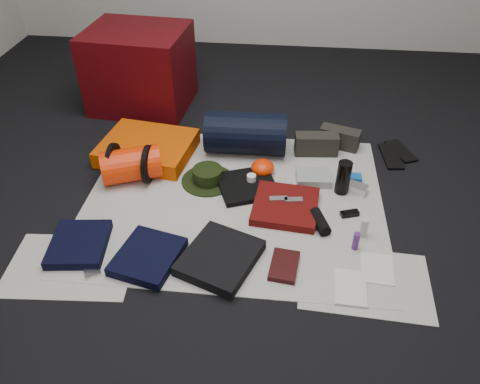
# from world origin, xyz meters

# --- Properties ---
(floor) EXTENTS (4.50, 4.50, 0.02)m
(floor) POSITION_xyz_m (0.00, 0.00, -0.01)
(floor) COLOR black
(floor) RESTS_ON ground
(newspaper_mat) EXTENTS (1.60, 1.30, 0.01)m
(newspaper_mat) POSITION_xyz_m (0.00, 0.00, 0.00)
(newspaper_mat) COLOR silver
(newspaper_mat) RESTS_ON floor
(newspaper_sheet_front_left) EXTENTS (0.61, 0.44, 0.00)m
(newspaper_sheet_front_left) POSITION_xyz_m (-0.70, -0.55, 0.00)
(newspaper_sheet_front_left) COLOR silver
(newspaper_sheet_front_left) RESTS_ON floor
(newspaper_sheet_front_right) EXTENTS (0.60, 0.43, 0.00)m
(newspaper_sheet_front_right) POSITION_xyz_m (0.65, -0.50, 0.00)
(newspaper_sheet_front_right) COLOR silver
(newspaper_sheet_front_right) RESTS_ON floor
(red_cabinet) EXTENTS (0.70, 0.60, 0.54)m
(red_cabinet) POSITION_xyz_m (-0.77, 1.03, 0.27)
(red_cabinet) COLOR #480509
(red_cabinet) RESTS_ON floor
(sleeping_pad) EXTENTS (0.59, 0.51, 0.10)m
(sleeping_pad) POSITION_xyz_m (-0.58, 0.38, 0.05)
(sleeping_pad) COLOR #D14A02
(sleeping_pad) RESTS_ON newspaper_mat
(stuff_sack) EXTENTS (0.37, 0.30, 0.19)m
(stuff_sack) POSITION_xyz_m (-0.60, 0.13, 0.10)
(stuff_sack) COLOR red
(stuff_sack) RESTS_ON newspaper_mat
(sack_strap_left) EXTENTS (0.02, 0.22, 0.22)m
(sack_strap_left) POSITION_xyz_m (-0.70, 0.13, 0.11)
(sack_strap_left) COLOR black
(sack_strap_left) RESTS_ON newspaper_mat
(sack_strap_right) EXTENTS (0.02, 0.22, 0.22)m
(sack_strap_right) POSITION_xyz_m (-0.50, 0.13, 0.11)
(sack_strap_right) COLOR black
(sack_strap_right) RESTS_ON newspaper_mat
(navy_duffel) EXTENTS (0.49, 0.26, 0.26)m
(navy_duffel) POSITION_xyz_m (0.02, 0.48, 0.13)
(navy_duffel) COLOR black
(navy_duffel) RESTS_ON newspaper_mat
(boonie_brim) EXTENTS (0.32, 0.32, 0.01)m
(boonie_brim) POSITION_xyz_m (-0.17, 0.15, 0.01)
(boonie_brim) COLOR black
(boonie_brim) RESTS_ON newspaper_mat
(boonie_crown) EXTENTS (0.17, 0.17, 0.07)m
(boonie_crown) POSITION_xyz_m (-0.17, 0.15, 0.05)
(boonie_crown) COLOR black
(boonie_crown) RESTS_ON boonie_brim
(hiking_boot_left) EXTENTS (0.27, 0.12, 0.13)m
(hiking_boot_left) POSITION_xyz_m (0.45, 0.50, 0.07)
(hiking_boot_left) COLOR #28261F
(hiking_boot_left) RESTS_ON newspaper_mat
(hiking_boot_right) EXTENTS (0.26, 0.16, 0.12)m
(hiking_boot_right) POSITION_xyz_m (0.60, 0.60, 0.07)
(hiking_boot_right) COLOR #28261F
(hiking_boot_right) RESTS_ON newspaper_mat
(flip_flop_left) EXTENTS (0.12, 0.28, 0.01)m
(flip_flop_left) POSITION_xyz_m (0.91, 0.52, 0.01)
(flip_flop_left) COLOR black
(flip_flop_left) RESTS_ON floor
(flip_flop_right) EXTENTS (0.18, 0.26, 0.01)m
(flip_flop_right) POSITION_xyz_m (0.98, 0.58, 0.01)
(flip_flop_right) COLOR black
(flip_flop_right) RESTS_ON floor
(trousers_navy_a) EXTENTS (0.29, 0.33, 0.05)m
(trousers_navy_a) POSITION_xyz_m (-0.70, -0.44, 0.03)
(trousers_navy_a) COLOR black
(trousers_navy_a) RESTS_ON newspaper_mat
(trousers_navy_b) EXTENTS (0.34, 0.36, 0.05)m
(trousers_navy_b) POSITION_xyz_m (-0.35, -0.48, 0.03)
(trousers_navy_b) COLOR black
(trousers_navy_b) RESTS_ON newspaper_mat
(trousers_charcoal) EXTENTS (0.42, 0.44, 0.06)m
(trousers_charcoal) POSITION_xyz_m (-0.01, -0.46, 0.03)
(trousers_charcoal) COLOR black
(trousers_charcoal) RESTS_ON newspaper_mat
(black_tshirt) EXTENTS (0.39, 0.38, 0.03)m
(black_tshirt) POSITION_xyz_m (0.06, 0.12, 0.02)
(black_tshirt) COLOR black
(black_tshirt) RESTS_ON newspaper_mat
(red_shirt) EXTENTS (0.36, 0.36, 0.04)m
(red_shirt) POSITION_xyz_m (0.28, -0.05, 0.03)
(red_shirt) COLOR #510A08
(red_shirt) RESTS_ON newspaper_mat
(orange_stuff_sack) EXTENTS (0.14, 0.14, 0.09)m
(orange_stuff_sack) POSITION_xyz_m (0.14, 0.26, 0.05)
(orange_stuff_sack) COLOR red
(orange_stuff_sack) RESTS_ON newspaper_mat
(first_aid_pouch) EXTENTS (0.20, 0.16, 0.05)m
(first_aid_pouch) POSITION_xyz_m (0.43, 0.22, 0.03)
(first_aid_pouch) COLOR gray
(first_aid_pouch) RESTS_ON newspaper_mat
(water_bottle) EXTENTS (0.10, 0.10, 0.19)m
(water_bottle) POSITION_xyz_m (0.58, 0.14, 0.10)
(water_bottle) COLOR black
(water_bottle) RESTS_ON newspaper_mat
(speaker) EXTENTS (0.11, 0.17, 0.06)m
(speaker) POSITION_xyz_m (0.46, -0.16, 0.04)
(speaker) COLOR black
(speaker) RESTS_ON newspaper_mat
(compact_camera) EXTENTS (0.13, 0.11, 0.05)m
(compact_camera) POSITION_xyz_m (0.67, 0.14, 0.03)
(compact_camera) COLOR silver
(compact_camera) RESTS_ON newspaper_mat
(cyan_case) EXTENTS (0.10, 0.07, 0.03)m
(cyan_case) POSITION_xyz_m (0.65, 0.25, 0.02)
(cyan_case) COLOR #1052A2
(cyan_case) RESTS_ON newspaper_mat
(toiletry_purple) EXTENTS (0.03, 0.03, 0.10)m
(toiletry_purple) POSITION_xyz_m (0.62, -0.30, 0.05)
(toiletry_purple) COLOR #4E2270
(toiletry_purple) RESTS_ON newspaper_mat
(toiletry_clear) EXTENTS (0.04, 0.04, 0.10)m
(toiletry_clear) POSITION_xyz_m (0.67, -0.21, 0.06)
(toiletry_clear) COLOR #A9ADA8
(toiletry_clear) RESTS_ON newspaper_mat
(paperback_book) EXTENTS (0.15, 0.20, 0.03)m
(paperback_book) POSITION_xyz_m (0.29, -0.46, 0.02)
(paperback_book) COLOR black
(paperback_book) RESTS_ON newspaper_mat
(map_booklet) EXTENTS (0.15, 0.21, 0.01)m
(map_booklet) POSITION_xyz_m (0.58, -0.55, 0.01)
(map_booklet) COLOR silver
(map_booklet) RESTS_ON newspaper_mat
(map_printout) EXTENTS (0.16, 0.20, 0.01)m
(map_printout) POSITION_xyz_m (0.71, -0.42, 0.01)
(map_printout) COLOR silver
(map_printout) RESTS_ON newspaper_mat
(sunglasses) EXTENTS (0.10, 0.07, 0.02)m
(sunglasses) POSITION_xyz_m (0.61, -0.06, 0.02)
(sunglasses) COLOR black
(sunglasses) RESTS_ON newspaper_mat
(key_cluster) EXTENTS (0.10, 0.10, 0.01)m
(key_cluster) POSITION_xyz_m (-0.58, -0.58, 0.01)
(key_cluster) COLOR silver
(key_cluster) RESTS_ON newspaper_mat
(tape_roll) EXTENTS (0.05, 0.05, 0.04)m
(tape_roll) POSITION_xyz_m (0.08, 0.15, 0.05)
(tape_roll) COLOR silver
(tape_roll) RESTS_ON black_tshirt
(energy_bar_a) EXTENTS (0.10, 0.05, 0.01)m
(energy_bar_a) POSITION_xyz_m (0.24, -0.03, 0.06)
(energy_bar_a) COLOR silver
(energy_bar_a) RESTS_ON red_shirt
(energy_bar_b) EXTENTS (0.10, 0.05, 0.01)m
(energy_bar_b) POSITION_xyz_m (0.32, -0.03, 0.06)
(energy_bar_b) COLOR silver
(energy_bar_b) RESTS_ON red_shirt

